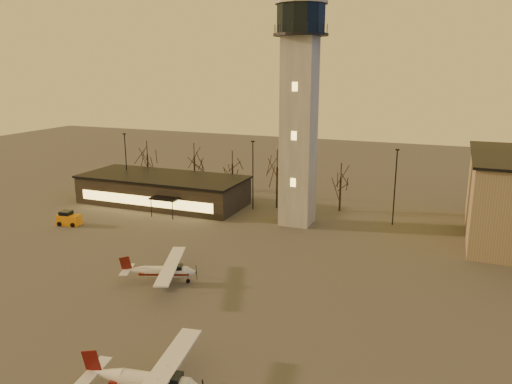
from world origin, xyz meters
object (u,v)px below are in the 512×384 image
terminal (163,190)px  cessna_rear (168,274)px  service_cart (69,220)px  control_tower (299,100)px

terminal → cessna_rear: 29.71m
service_cart → control_tower: bearing=15.0°
cessna_rear → terminal: bearing=102.0°
control_tower → service_cart: size_ratio=10.38×
terminal → service_cart: size_ratio=8.09×
terminal → service_cart: terminal is taller
control_tower → cessna_rear: bearing=-104.4°
control_tower → service_cart: bearing=-156.6°
control_tower → cessna_rear: control_tower is taller
service_cart → cessna_rear: bearing=-34.9°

